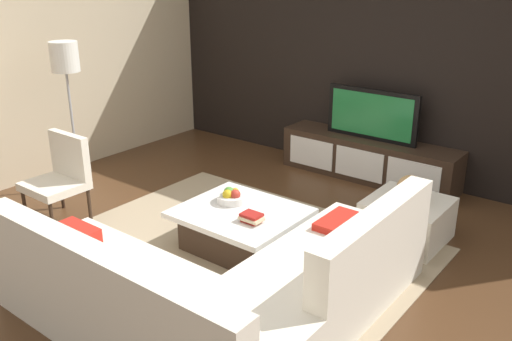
# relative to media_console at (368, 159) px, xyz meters

# --- Properties ---
(ground_plane) EXTENTS (14.00, 14.00, 0.00)m
(ground_plane) POSITION_rel_media_console_xyz_m (0.00, -2.40, -0.25)
(ground_plane) COLOR #4C301C
(feature_wall_back) EXTENTS (6.40, 0.12, 2.80)m
(feature_wall_back) POSITION_rel_media_console_xyz_m (0.00, 0.30, 1.15)
(feature_wall_back) COLOR black
(feature_wall_back) RESTS_ON ground
(side_wall_left) EXTENTS (0.12, 5.20, 2.80)m
(side_wall_left) POSITION_rel_media_console_xyz_m (-3.20, -2.20, 1.15)
(side_wall_left) COLOR beige
(side_wall_left) RESTS_ON ground
(area_rug) EXTENTS (3.21, 2.61, 0.01)m
(area_rug) POSITION_rel_media_console_xyz_m (-0.10, -2.40, -0.24)
(area_rug) COLOR tan
(area_rug) RESTS_ON ground
(media_console) EXTENTS (2.16, 0.49, 0.50)m
(media_console) POSITION_rel_media_console_xyz_m (0.00, 0.00, 0.00)
(media_console) COLOR #332319
(media_console) RESTS_ON ground
(television) EXTENTS (1.13, 0.06, 0.59)m
(television) POSITION_rel_media_console_xyz_m (0.00, 0.00, 0.55)
(television) COLOR black
(television) RESTS_ON media_console
(sectional_couch) EXTENTS (2.36, 2.43, 0.84)m
(sectional_couch) POSITION_rel_media_console_xyz_m (0.52, -3.24, 0.04)
(sectional_couch) COLOR silver
(sectional_couch) RESTS_ON ground
(coffee_table) EXTENTS (1.07, 0.93, 0.38)m
(coffee_table) POSITION_rel_media_console_xyz_m (-0.10, -2.30, -0.05)
(coffee_table) COLOR #332319
(coffee_table) RESTS_ON ground
(accent_chair_near) EXTENTS (0.56, 0.50, 0.87)m
(accent_chair_near) POSITION_rel_media_console_xyz_m (-1.92, -2.89, 0.24)
(accent_chair_near) COLOR #332319
(accent_chair_near) RESTS_ON ground
(floor_lamp) EXTENTS (0.30, 0.30, 1.68)m
(floor_lamp) POSITION_rel_media_console_xyz_m (-2.48, -2.33, 1.15)
(floor_lamp) COLOR #A5A5AA
(floor_lamp) RESTS_ON ground
(ottoman) EXTENTS (0.70, 0.70, 0.40)m
(ottoman) POSITION_rel_media_console_xyz_m (1.02, -1.21, -0.05)
(ottoman) COLOR silver
(ottoman) RESTS_ON ground
(fruit_bowl) EXTENTS (0.28, 0.28, 0.14)m
(fruit_bowl) POSITION_rel_media_console_xyz_m (-0.28, -2.20, 0.18)
(fruit_bowl) COLOR silver
(fruit_bowl) RESTS_ON coffee_table
(decorative_ball) EXTENTS (0.25, 0.25, 0.25)m
(decorative_ball) POSITION_rel_media_console_xyz_m (1.02, -1.21, 0.27)
(decorative_ball) COLOR #AD8451
(decorative_ball) RESTS_ON ottoman
(book_stack) EXTENTS (0.20, 0.15, 0.07)m
(book_stack) POSITION_rel_media_console_xyz_m (0.12, -2.42, 0.17)
(book_stack) COLOR maroon
(book_stack) RESTS_ON coffee_table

